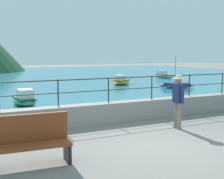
% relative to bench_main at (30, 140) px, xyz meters
% --- Properties ---
extents(ground_plane, '(120.00, 120.00, 0.00)m').
position_rel_bench_main_xyz_m(ground_plane, '(3.37, -0.14, -0.56)').
color(ground_plane, slate).
extents(promenade_wall, '(20.00, 0.56, 0.70)m').
position_rel_bench_main_xyz_m(promenade_wall, '(3.37, 3.06, -0.21)').
color(promenade_wall, gray).
rests_on(promenade_wall, ground).
extents(railing, '(18.44, 0.04, 0.90)m').
position_rel_bench_main_xyz_m(railing, '(3.37, 3.06, 0.76)').
color(railing, '#282623').
rests_on(railing, promenade_wall).
extents(lake_water, '(64.00, 44.32, 0.06)m').
position_rel_bench_main_xyz_m(lake_water, '(3.37, 25.70, -0.53)').
color(lake_water, teal).
rests_on(lake_water, ground).
extents(bench_main, '(1.73, 0.67, 1.13)m').
position_rel_bench_main_xyz_m(bench_main, '(0.00, 0.00, 0.00)').
color(bench_main, brown).
rests_on(bench_main, ground).
extents(person_walking, '(0.38, 0.57, 1.75)m').
position_rel_bench_main_xyz_m(person_walking, '(4.98, 1.21, 0.42)').
color(person_walking, slate).
rests_on(person_walking, ground).
extents(boat_2, '(2.40, 2.07, 0.76)m').
position_rel_bench_main_xyz_m(boat_2, '(9.83, 14.15, -0.23)').
color(boat_2, gold).
rests_on(boat_2, lake_water).
extents(boat_4, '(2.41, 2.04, 2.22)m').
position_rel_bench_main_xyz_m(boat_4, '(12.12, 10.23, -0.30)').
color(boat_4, '#2D4C9E').
rests_on(boat_4, lake_water).
extents(boat_6, '(1.02, 2.34, 0.76)m').
position_rel_bench_main_xyz_m(boat_6, '(1.27, 7.76, -0.23)').
color(boat_6, '#338C59').
rests_on(boat_6, lake_water).
extents(boat_7, '(1.62, 2.47, 0.76)m').
position_rel_bench_main_xyz_m(boat_7, '(16.69, 18.00, -0.23)').
color(boat_7, white).
rests_on(boat_7, lake_water).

